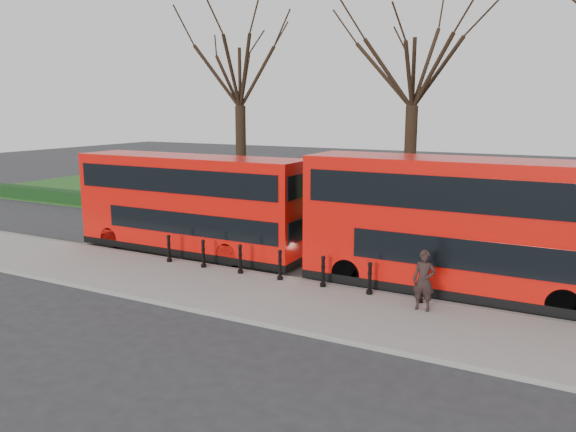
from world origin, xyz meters
The scene contains 13 objects.
ground centered at (0.00, 0.00, 0.00)m, with size 120.00×120.00×0.00m, color #28282B.
pavement centered at (0.00, -3.00, 0.07)m, with size 60.00×4.00×0.15m, color gray.
kerb centered at (0.00, -1.00, 0.07)m, with size 60.00×0.25×0.16m, color slate.
grass_verge centered at (0.00, 15.00, 0.03)m, with size 60.00×18.00×0.06m, color #1E511B.
hedge centered at (0.00, 6.80, 0.40)m, with size 60.00×0.90×0.80m, color black.
yellow_line_outer centered at (0.00, -0.70, 0.01)m, with size 60.00×0.10×0.01m, color yellow.
yellow_line_inner centered at (0.00, -0.50, 0.01)m, with size 60.00×0.10×0.01m, color yellow.
tree_left centered at (-8.00, 10.00, 8.02)m, with size 7.06×7.06×11.03m.
tree_mid centered at (2.00, 10.00, 8.02)m, with size 7.06×7.06×11.03m.
bollard_row centered at (0.85, -1.35, 0.65)m, with size 9.86×0.15×1.00m.
bus_lead centered at (-4.42, 0.57, 2.03)m, with size 10.14×2.33×4.03m.
bus_rear centered at (6.90, 0.45, 2.21)m, with size 11.02×2.53×4.39m.
pedestrian centered at (5.96, -1.97, 1.05)m, with size 0.65×0.43×1.79m, color black.
Camera 1 is at (9.82, -17.56, 5.97)m, focal length 35.00 mm.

